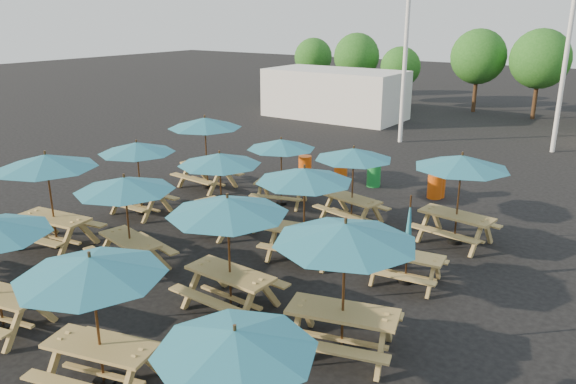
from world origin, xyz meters
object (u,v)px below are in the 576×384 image
Objects in this scene: picnic_unit_15 at (461,166)px; waste_bin_2 at (374,176)px; picnic_unit_10 at (304,179)px; picnic_unit_11 at (354,157)px; picnic_unit_2 at (137,151)px; waste_bin_3 at (438,186)px; waste_bin_1 at (341,170)px; picnic_unit_14 at (407,248)px; picnic_unit_7 at (281,147)px; picnic_unit_13 at (345,239)px; picnic_unit_6 at (220,163)px; picnic_unit_9 at (228,211)px; waste_bin_4 at (435,187)px; picnic_unit_5 at (125,188)px; picnic_unit_12 at (235,347)px; picnic_unit_3 at (205,126)px; picnic_unit_1 at (47,166)px; waste_bin_0 at (305,166)px; picnic_unit_8 at (91,273)px.

picnic_unit_15 is 3.49× the size of waste_bin_2.
picnic_unit_10 reaches higher than picnic_unit_11.
waste_bin_2 is (4.67, 6.72, -1.61)m from picnic_unit_2.
waste_bin_2 and waste_bin_3 have the same top height.
waste_bin_1 and waste_bin_3 have the same top height.
picnic_unit_14 is 8.34m from waste_bin_1.
picnic_unit_7 is 0.99× the size of picnic_unit_15.
picnic_unit_10 is at bearing 117.30° from picnic_unit_13.
picnic_unit_2 is 0.82× the size of picnic_unit_6.
picnic_unit_15 is 3.49× the size of waste_bin_3.
picnic_unit_10 is 2.96m from picnic_unit_14.
picnic_unit_15 is (8.83, 3.22, 0.17)m from picnic_unit_2.
picnic_unit_9 reaches higher than waste_bin_2.
picnic_unit_9 is at bearing -106.89° from picnic_unit_15.
waste_bin_3 is 1.00× the size of waste_bin_4.
picnic_unit_2 is at bearing 147.21° from picnic_unit_5.
picnic_unit_12 is 2.99× the size of waste_bin_3.
picnic_unit_12 is at bearing -81.68° from picnic_unit_15.
picnic_unit_5 is at bearing -109.13° from picnic_unit_7.
picnic_unit_12 is at bearing -71.39° from waste_bin_2.
picnic_unit_1 is at bearing -82.19° from picnic_unit_3.
picnic_unit_11 reaches higher than waste_bin_1.
picnic_unit_1 is 5.95m from picnic_unit_9.
picnic_unit_11 is at bearing 95.37° from picnic_unit_9.
picnic_unit_2 is 1.10× the size of picnic_unit_14.
picnic_unit_15 is 7.80m from waste_bin_0.
picnic_unit_1 is at bearing -165.92° from picnic_unit_14.
picnic_unit_5 reaches higher than picnic_unit_6.
picnic_unit_15 is (-0.00, 6.25, -0.08)m from picnic_unit_13.
picnic_unit_11 reaches higher than waste_bin_0.
picnic_unit_10 reaches higher than picnic_unit_14.
picnic_unit_11 is 4.23m from picnic_unit_14.
picnic_unit_2 is 0.84× the size of picnic_unit_3.
picnic_unit_7 is 0.93× the size of picnic_unit_8.
picnic_unit_8 is at bearing -94.15° from waste_bin_4.
waste_bin_4 is (2.30, -0.06, 0.00)m from waste_bin_2.
waste_bin_0 is 1.00× the size of waste_bin_4.
picnic_unit_1 is 3.66× the size of waste_bin_0.
picnic_unit_14 is at bearing -31.39° from picnic_unit_11.
picnic_unit_5 reaches higher than waste_bin_3.
picnic_unit_8 reaches higher than picnic_unit_5.
picnic_unit_11 is at bearing -108.98° from waste_bin_4.
picnic_unit_13 is (2.79, 3.15, 0.16)m from picnic_unit_8.
picnic_unit_15 is 6.71m from waste_bin_1.
picnic_unit_2 is 9.77m from waste_bin_4.
picnic_unit_13 reaches higher than waste_bin_1.
waste_bin_4 is (3.93, 6.36, -1.63)m from picnic_unit_6.
picnic_unit_7 is at bearing 99.85° from picnic_unit_5.
picnic_unit_1 reaches higher than waste_bin_3.
picnic_unit_1 is at bearing -124.71° from waste_bin_3.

